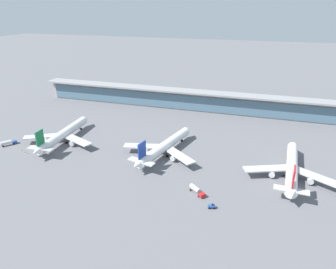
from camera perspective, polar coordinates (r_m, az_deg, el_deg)
name	(u,v)px	position (r m, az deg, el deg)	size (l,w,h in m)	color
ground_plane	(159,157)	(165.36, -1.61, -4.21)	(1200.00, 1200.00, 0.00)	slate
airliner_left_stand	(63,135)	(191.38, -18.85, -0.01)	(43.83, 57.07, 15.19)	white
airliner_centre_stand	(164,147)	(165.81, -0.74, -2.28)	(42.79, 56.52, 15.19)	white
airliner_right_stand	(292,168)	(156.28, 21.89, -5.74)	(43.82, 57.08, 15.19)	white
service_truck_near_nose_blue	(8,143)	(200.80, -27.45, -1.33)	(6.67, 8.39, 2.95)	#234C9E
service_truck_under_wing_red	(197,190)	(135.50, 5.31, -10.14)	(8.05, 7.23, 2.95)	#B21E1E
service_truck_mid_apron_blue	(212,206)	(127.92, 8.08, -12.98)	(3.20, 2.38, 2.05)	#234C9E
service_truck_by_tail_white	(147,157)	(164.27, -3.85, -4.13)	(4.09, 6.74, 2.70)	silver
terminal_building	(195,100)	(238.18, 5.04, 6.38)	(253.78, 12.80, 15.20)	#9E998E
safety_cone_alpha	(46,153)	(181.27, -21.63, -3.27)	(0.62, 0.62, 0.70)	orange
safety_cone_bravo	(22,150)	(190.67, -25.36, -2.62)	(0.62, 0.62, 0.70)	orange
safety_cone_charlie	(28,153)	(185.69, -24.38, -3.11)	(0.62, 0.62, 0.70)	orange
safety_cone_delta	(26,152)	(187.78, -24.79, -2.90)	(0.62, 0.62, 0.70)	orange
safety_cone_echo	(46,153)	(181.64, -21.64, -3.22)	(0.62, 0.62, 0.70)	orange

